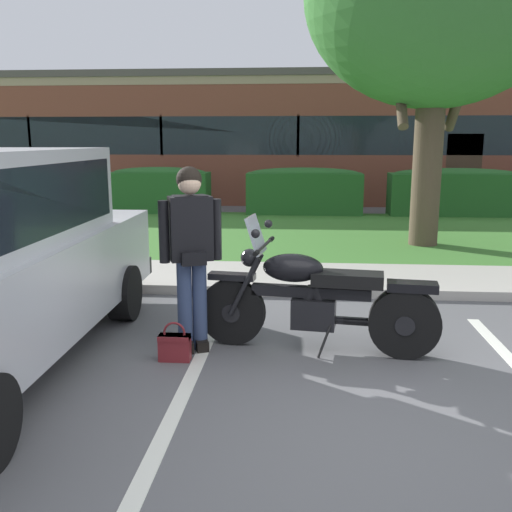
{
  "coord_description": "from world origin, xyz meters",
  "views": [
    {
      "loc": [
        -0.36,
        -3.72,
        1.94
      ],
      "look_at": [
        -0.79,
        1.55,
        0.85
      ],
      "focal_mm": 39.78,
      "sensor_mm": 36.0,
      "label": 1
    }
  ],
  "objects": [
    {
      "name": "motorcycle",
      "position": [
        -0.13,
        1.34,
        0.49
      ],
      "size": [
        2.24,
        0.82,
        1.26
      ],
      "color": "black",
      "rests_on": "ground"
    },
    {
      "name": "handbag",
      "position": [
        -1.47,
        0.98,
        0.14
      ],
      "size": [
        0.28,
        0.13,
        0.36
      ],
      "color": "maroon",
      "rests_on": "ground"
    },
    {
      "name": "curb_strip",
      "position": [
        0.0,
        3.24,
        0.06
      ],
      "size": [
        60.0,
        0.2,
        0.12
      ],
      "primitive_type": "cube",
      "color": "#ADA89E",
      "rests_on": "ground"
    },
    {
      "name": "brick_building",
      "position": [
        -0.49,
        17.59,
        1.97
      ],
      "size": [
        23.82,
        9.3,
        3.93
      ],
      "color": "brown",
      "rests_on": "ground"
    },
    {
      "name": "hedge_center_left",
      "position": [
        -0.29,
        10.95,
        0.65
      ],
      "size": [
        2.94,
        0.9,
        1.24
      ],
      "color": "#235623",
      "rests_on": "ground"
    },
    {
      "name": "grass_lawn",
      "position": [
        0.0,
        7.94,
        0.03
      ],
      "size": [
        60.0,
        6.2,
        0.06
      ],
      "primitive_type": "cube",
      "color": "#3D752D",
      "rests_on": "ground"
    },
    {
      "name": "concrete_walk",
      "position": [
        0.0,
        4.09,
        0.04
      ],
      "size": [
        60.0,
        1.5,
        0.08
      ],
      "primitive_type": "cube",
      "color": "#ADA89E",
      "rests_on": "ground"
    },
    {
      "name": "rider_person",
      "position": [
        -1.36,
        1.28,
        0.99
      ],
      "size": [
        0.54,
        0.38,
        1.7
      ],
      "color": "black",
      "rests_on": "ground"
    },
    {
      "name": "hedge_left",
      "position": [
        -4.07,
        10.95,
        0.65
      ],
      "size": [
        2.58,
        0.9,
        1.24
      ],
      "color": "#235623",
      "rests_on": "ground"
    },
    {
      "name": "stall_stripe_0",
      "position": [
        -1.25,
        0.2,
        0.0
      ],
      "size": [
        0.14,
        4.4,
        0.01
      ],
      "primitive_type": "cube",
      "rotation": [
        0.0,
        0.0,
        0.0
      ],
      "color": "silver",
      "rests_on": "ground"
    },
    {
      "name": "hedge_center_right",
      "position": [
        3.49,
        10.95,
        0.65
      ],
      "size": [
        3.26,
        0.9,
        1.24
      ],
      "color": "#235623",
      "rests_on": "ground"
    },
    {
      "name": "ground_plane",
      "position": [
        0.0,
        0.0,
        0.0
      ],
      "size": [
        140.0,
        140.0,
        0.0
      ],
      "primitive_type": "plane",
      "color": "#565659"
    }
  ]
}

